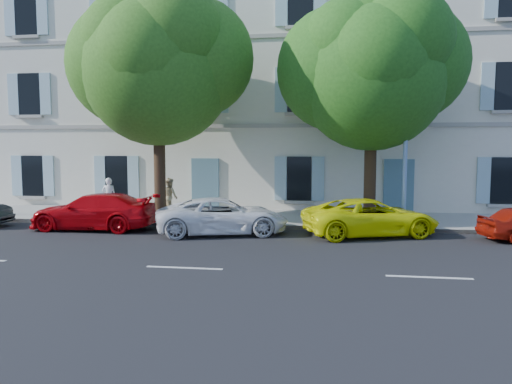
% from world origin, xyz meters
% --- Properties ---
extents(ground, '(90.00, 90.00, 0.00)m').
position_xyz_m(ground, '(0.00, 0.00, 0.00)').
color(ground, black).
extents(sidewalk, '(36.00, 4.50, 0.15)m').
position_xyz_m(sidewalk, '(0.00, 4.45, 0.07)').
color(sidewalk, '#A09E96').
rests_on(sidewalk, ground).
extents(kerb, '(36.00, 0.16, 0.16)m').
position_xyz_m(kerb, '(0.00, 2.28, 0.08)').
color(kerb, '#9E998E').
rests_on(kerb, ground).
extents(building, '(28.00, 7.00, 12.00)m').
position_xyz_m(building, '(0.00, 10.20, 6.00)').
color(building, silver).
rests_on(building, ground).
extents(car_red_coupe, '(4.64, 1.91, 1.34)m').
position_xyz_m(car_red_coupe, '(-5.02, 1.11, 0.67)').
color(car_red_coupe, '#BC050B').
rests_on(car_red_coupe, ground).
extents(car_white_coupe, '(5.00, 3.32, 1.28)m').
position_xyz_m(car_white_coupe, '(-0.11, 0.93, 0.64)').
color(car_white_coupe, white).
rests_on(car_white_coupe, ground).
extents(car_yellow_supercar, '(5.07, 3.56, 1.29)m').
position_xyz_m(car_yellow_supercar, '(5.02, 1.38, 0.64)').
color(car_yellow_supercar, '#F1F50A').
rests_on(car_yellow_supercar, ground).
extents(tree_left, '(5.87, 5.87, 9.09)m').
position_xyz_m(tree_left, '(-3.10, 2.96, 6.00)').
color(tree_left, '#3A2819').
rests_on(tree_left, sidewalk).
extents(tree_right, '(5.60, 5.60, 8.64)m').
position_xyz_m(tree_right, '(5.12, 3.38, 5.69)').
color(tree_right, '#3A2819').
rests_on(tree_right, sidewalk).
extents(street_lamp, '(0.38, 1.68, 7.82)m').
position_xyz_m(street_lamp, '(6.31, 2.60, 4.58)').
color(street_lamp, '#7293BF').
rests_on(street_lamp, sidewalk).
extents(pedestrian_a, '(0.66, 0.51, 1.61)m').
position_xyz_m(pedestrian_a, '(-5.60, 3.65, 0.95)').
color(pedestrian_a, white).
rests_on(pedestrian_a, sidewalk).
extents(pedestrian_b, '(0.98, 0.96, 1.59)m').
position_xyz_m(pedestrian_b, '(-3.11, 4.17, 0.95)').
color(pedestrian_b, tan).
rests_on(pedestrian_b, sidewalk).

